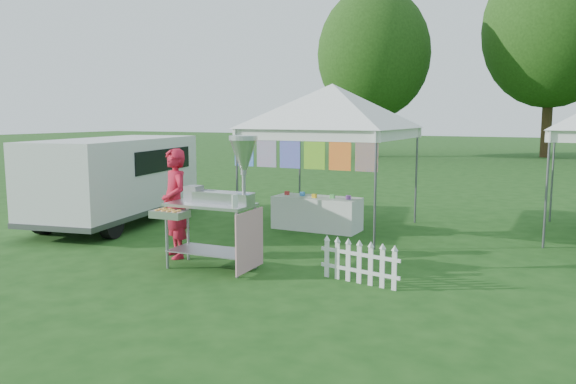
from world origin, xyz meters
The scene contains 9 objects.
ground centered at (0.00, 0.00, 0.00)m, with size 120.00×120.00×0.00m, color #194212.
canopy_main centered at (0.00, 3.49, 2.99)m, with size 4.24×4.24×3.45m.
tree_left centered at (-6.00, 24.00, 5.83)m, with size 6.40×6.40×9.53m.
tree_mid centered at (3.00, 28.00, 7.14)m, with size 7.60×7.60×11.52m.
donut_cart centered at (-0.23, -0.24, 1.21)m, with size 1.48×1.07×2.06m.
vendor centered at (-1.38, 0.08, 0.91)m, with size 0.66×0.44×1.82m, color red.
cargo_van centered at (-4.44, 2.01, 1.00)m, with size 2.63×4.74×1.86m.
picket_fence centered at (1.87, 0.05, 0.29)m, with size 1.25×0.23×0.56m.
display_table centered at (-0.21, 3.25, 0.34)m, with size 1.80×0.70×0.68m, color white.
Camera 1 is at (4.46, -7.25, 2.35)m, focal length 35.00 mm.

